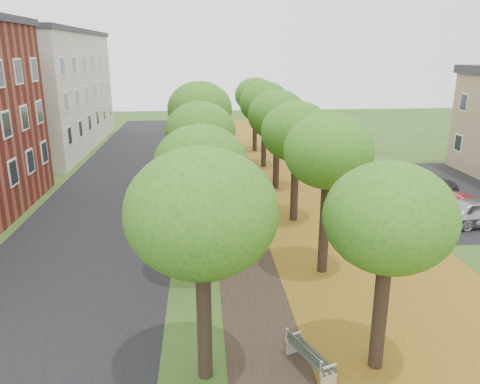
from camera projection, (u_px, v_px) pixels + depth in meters
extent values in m
plane|color=#2D4C19|center=(284.00, 371.00, 13.07)|extent=(120.00, 120.00, 0.00)
cube|color=black|center=(109.00, 207.00, 26.77)|extent=(8.00, 70.00, 0.01)
cube|color=black|center=(240.00, 203.00, 27.37)|extent=(3.20, 70.00, 0.01)
cube|color=#94661B|center=(323.00, 201.00, 27.78)|extent=(7.50, 70.00, 0.01)
cube|color=black|center=(452.00, 193.00, 29.41)|extent=(9.00, 16.00, 0.01)
cylinder|color=black|center=(204.00, 319.00, 12.38)|extent=(0.40, 0.40, 3.52)
ellipsoid|color=#1D6A16|center=(202.00, 213.00, 11.52)|extent=(3.70, 3.70, 3.15)
cylinder|color=black|center=(203.00, 234.00, 18.10)|extent=(0.40, 0.40, 3.52)
ellipsoid|color=#1D6A16|center=(201.00, 159.00, 17.25)|extent=(3.70, 3.70, 3.15)
cylinder|color=black|center=(202.00, 190.00, 23.83)|extent=(0.40, 0.40, 3.52)
ellipsoid|color=#1D6A16|center=(200.00, 132.00, 22.97)|extent=(3.70, 3.70, 3.15)
cylinder|color=black|center=(201.00, 163.00, 29.55)|extent=(0.40, 0.40, 3.52)
ellipsoid|color=#1D6A16|center=(200.00, 116.00, 28.69)|extent=(3.70, 3.70, 3.15)
cylinder|color=black|center=(201.00, 145.00, 35.27)|extent=(0.40, 0.40, 3.52)
ellipsoid|color=#1D6A16|center=(200.00, 105.00, 34.42)|extent=(3.70, 3.70, 3.15)
cylinder|color=black|center=(201.00, 132.00, 41.00)|extent=(0.40, 0.40, 3.52)
ellipsoid|color=#1D6A16|center=(200.00, 98.00, 40.14)|extent=(3.70, 3.70, 3.15)
cylinder|color=black|center=(380.00, 311.00, 12.77)|extent=(0.40, 0.40, 3.52)
ellipsoid|color=#1D6A16|center=(390.00, 208.00, 11.91)|extent=(3.70, 3.70, 3.15)
cylinder|color=black|center=(324.00, 230.00, 18.49)|extent=(0.40, 0.40, 3.52)
ellipsoid|color=#1D6A16|center=(328.00, 157.00, 17.63)|extent=(3.70, 3.70, 3.15)
cylinder|color=black|center=(294.00, 188.00, 24.21)|extent=(0.40, 0.40, 3.52)
ellipsoid|color=#1D6A16|center=(296.00, 131.00, 23.36)|extent=(3.70, 3.70, 3.15)
cylinder|color=black|center=(276.00, 162.00, 29.94)|extent=(0.40, 0.40, 3.52)
ellipsoid|color=#1D6A16|center=(277.00, 115.00, 29.08)|extent=(3.70, 3.70, 3.15)
cylinder|color=black|center=(264.00, 144.00, 35.66)|extent=(0.40, 0.40, 3.52)
ellipsoid|color=#1D6A16|center=(264.00, 105.00, 34.80)|extent=(3.70, 3.70, 3.15)
cylinder|color=black|center=(255.00, 131.00, 41.38)|extent=(0.40, 0.40, 3.52)
ellipsoid|color=#1D6A16|center=(255.00, 97.00, 40.53)|extent=(3.70, 3.70, 3.15)
cube|color=beige|center=(33.00, 93.00, 41.73)|extent=(10.00, 20.00, 10.00)
cube|color=#2D2D33|center=(26.00, 31.00, 40.23)|extent=(10.30, 20.30, 0.40)
cube|color=#2D382F|center=(311.00, 355.00, 13.01)|extent=(1.11, 1.87, 0.04)
cube|color=#2D382F|center=(303.00, 349.00, 12.82)|extent=(0.71, 1.71, 0.26)
cube|color=silver|center=(329.00, 380.00, 12.37)|extent=(0.49, 0.24, 0.46)
cube|color=silver|center=(294.00, 346.00, 13.79)|extent=(0.49, 0.24, 0.46)
cube|color=silver|center=(329.00, 366.00, 12.25)|extent=(0.45, 0.23, 0.04)
cube|color=silver|center=(295.00, 334.00, 13.67)|extent=(0.45, 0.23, 0.04)
imported|color=#A8A7AC|center=(480.00, 212.00, 23.77)|extent=(4.38, 2.05, 1.45)
imported|color=maroon|center=(465.00, 207.00, 24.91)|extent=(3.97, 2.31, 1.24)
imported|color=#333237|center=(415.00, 181.00, 29.36)|extent=(5.59, 3.97, 1.50)
imported|color=silver|center=(397.00, 173.00, 31.65)|extent=(4.89, 3.19, 1.25)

